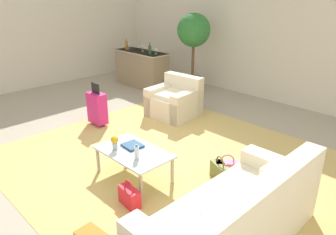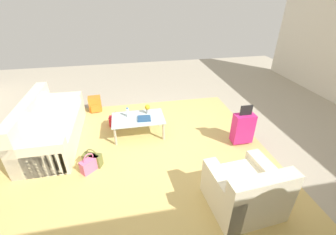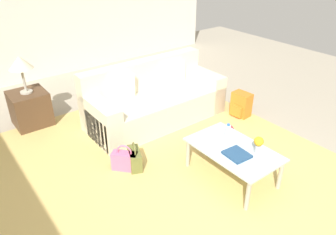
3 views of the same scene
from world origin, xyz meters
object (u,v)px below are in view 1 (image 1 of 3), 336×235
wine_glass_right_of_centre (156,50)px  handbag_pink (227,169)px  wine_bottle_green (150,50)px  flower_vase (115,141)px  suitcase_magenta (97,108)px  bar_console (142,68)px  handbag_olive (220,171)px  coffee_table_book (133,145)px  armchair (175,102)px  coffee_table (134,154)px  wine_bottle_amber (127,45)px  handbag_red (129,196)px  wine_glass_leftmost (129,45)px  water_bottle (137,152)px  couch (237,222)px  potted_ficus (194,38)px

wine_glass_right_of_centre → handbag_pink: wine_glass_right_of_centre is taller
wine_bottle_green → handbag_pink: bearing=-27.4°
flower_vase → suitcase_magenta: suitcase_magenta is taller
bar_console → wine_glass_right_of_centre: size_ratio=10.39×
flower_vase → wine_bottle_green: 4.24m
suitcase_magenta → handbag_olive: 2.89m
coffee_table_book → handbag_olive: size_ratio=0.74×
armchair → coffee_table: 2.53m
wine_bottle_amber → handbag_olive: bearing=-24.0°
flower_vase → handbag_red: 0.86m
coffee_table_book → wine_glass_right_of_centre: wine_glass_right_of_centre is taller
coffee_table → wine_glass_leftmost: 5.15m
water_bottle → bar_console: bearing=139.1°
coffee_table_book → suitcase_magenta: bearing=165.6°
handbag_olive → handbag_pink: (0.03, 0.12, 0.00)m
wine_bottle_green → handbag_red: (3.49, -3.44, -0.94)m
wine_glass_leftmost → couch: bearing=-28.8°
bar_console → wine_glass_leftmost: wine_glass_leftmost is taller
bar_console → wine_glass_right_of_centre: 0.79m
coffee_table → wine_glass_right_of_centre: 4.36m
wine_glass_leftmost → suitcase_magenta: (2.05, -2.41, -0.70)m
water_bottle → potted_ficus: 4.58m
suitcase_magenta → handbag_olive: size_ratio=2.37×
armchair → coffee_table_book: 2.40m
couch → wine_bottle_amber: (-5.78, 3.08, 0.76)m
couch → potted_ficus: bearing=136.4°
water_bottle → wine_glass_leftmost: wine_glass_leftmost is taller
water_bottle → wine_bottle_green: (-3.22, 3.08, 0.56)m
bar_console → wine_bottle_amber: (-0.48, -0.12, 0.58)m
handbag_red → handbag_pink: same height
handbag_pink → coffee_table: bearing=-134.0°
coffee_table_book → flower_vase: size_ratio=1.30×
armchair → potted_ficus: potted_ficus is taller
coffee_table → water_bottle: 0.27m
suitcase_magenta → water_bottle: bearing=-20.0°
couch → flower_vase: (-2.02, -0.05, 0.23)m
coffee_table_book → flower_vase: flower_vase is taller
bar_console → wine_bottle_amber: size_ratio=5.35×
bar_console → handbag_pink: bar_console is taller
armchair → handbag_red: size_ratio=2.73×
water_bottle → bar_console: (-3.70, 3.20, -0.02)m
wine_bottle_amber → suitcase_magenta: wine_bottle_amber is taller
couch → wine_bottle_amber: wine_bottle_amber is taller
flower_vase → bar_console: 4.62m
couch → coffee_table_book: 1.93m
bar_console → flower_vase: bearing=-44.7°
couch → wine_glass_right_of_centre: 5.79m
armchair → flower_vase: (1.09, -2.31, 0.25)m
wine_glass_right_of_centre → potted_ficus: potted_ficus is taller
water_bottle → handbag_red: bearing=-52.7°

